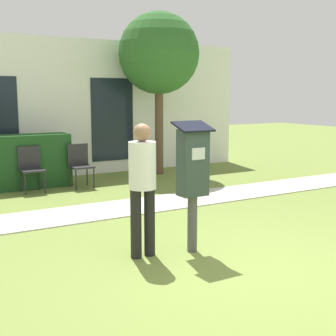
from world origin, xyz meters
name	(u,v)px	position (x,y,z in m)	size (l,w,h in m)	color
ground_plane	(241,265)	(0.00, 0.00, 0.00)	(40.00, 40.00, 0.00)	olive
sidewalk	(123,208)	(0.00, 3.11, 0.01)	(12.00, 1.10, 0.02)	beige
building_facade	(54,108)	(0.00, 6.77, 1.60)	(10.00, 0.26, 3.20)	white
parking_meter	(193,169)	(-0.20, 0.69, 1.02)	(0.44, 0.31, 1.59)	#4C4C4C
person_standing	(142,180)	(-0.81, 0.83, 0.93)	(0.32, 0.32, 1.58)	black
outdoor_chair_left	(31,165)	(-0.96, 5.30, 0.53)	(0.44, 0.44, 0.90)	#262628
outdoor_chair_middle	(80,162)	(0.03, 5.25, 0.53)	(0.44, 0.44, 0.90)	#262628
hedge_row	(14,162)	(-1.18, 5.74, 0.55)	(2.23, 0.60, 1.10)	#1E471E
tree	(159,54)	(2.25, 5.84, 2.84)	(1.90, 1.90, 3.82)	brown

